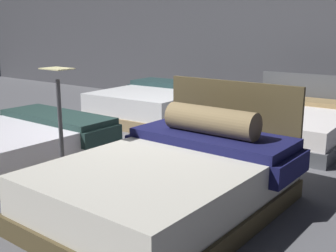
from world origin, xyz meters
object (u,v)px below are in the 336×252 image
at_px(bed_1, 173,180).
at_px(bed_3, 288,124).
at_px(bed_2, 157,104).
at_px(bed_0, 12,143).
at_px(price_sign, 61,141).

distance_m(bed_1, bed_3, 2.81).
bearing_deg(bed_2, bed_3, -0.99).
relative_size(bed_2, bed_3, 0.99).
bearing_deg(bed_2, bed_0, -91.72).
distance_m(bed_2, price_sign, 3.18).
relative_size(bed_2, price_sign, 1.74).
bearing_deg(bed_3, bed_0, -129.60).
bearing_deg(price_sign, bed_0, 170.74).
xyz_separation_m(bed_0, bed_1, (2.32, 0.00, 0.08)).
bearing_deg(bed_1, bed_0, -178.65).
bearing_deg(bed_0, bed_2, 91.33).
xyz_separation_m(bed_2, bed_3, (2.25, 0.05, -0.04)).
height_order(bed_0, bed_1, bed_1).
relative_size(bed_0, bed_3, 1.03).
distance_m(bed_1, price_sign, 1.21).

